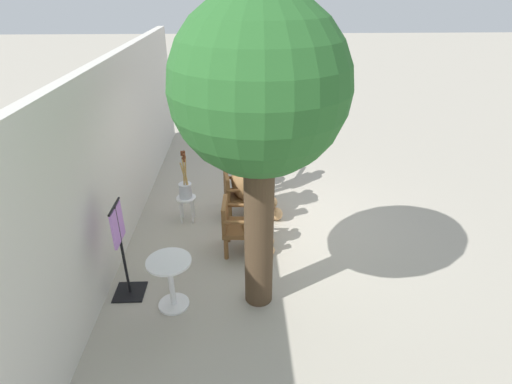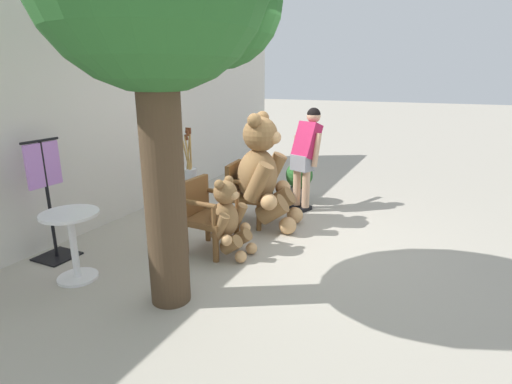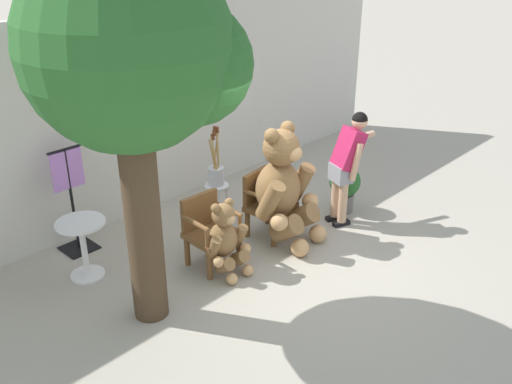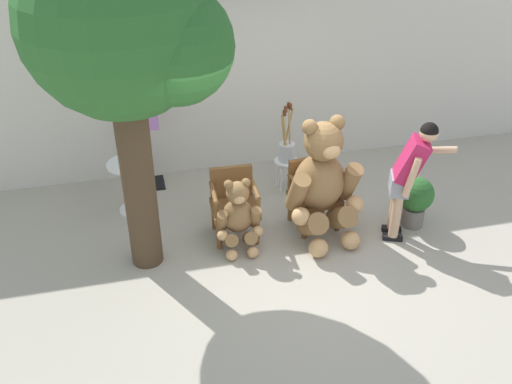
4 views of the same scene
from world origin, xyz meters
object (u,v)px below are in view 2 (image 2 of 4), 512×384
brush_bucket (189,174)px  round_side_table (73,238)px  white_stool (190,193)px  potted_plant (299,179)px  wooden_chair_right (245,191)px  clothing_display_stand (48,198)px  teddy_bear_large (263,172)px  teddy_bear_small (228,218)px  person_visitor (306,151)px  wooden_chair_left (206,213)px

brush_bucket → round_side_table: brush_bucket is taller
white_stool → potted_plant: (1.33, -1.22, 0.04)m
wooden_chair_right → clothing_display_stand: 2.44m
wooden_chair_right → potted_plant: bearing=-15.8°
teddy_bear_large → wooden_chair_right: bearing=94.1°
white_stool → brush_bucket: 0.29m
teddy_bear_small → round_side_table: teddy_bear_small is taller
person_visitor → potted_plant: size_ratio=2.29×
teddy_bear_large → white_stool: (-0.11, 1.13, -0.41)m
white_stool → wooden_chair_left: bearing=-136.6°
wooden_chair_right → person_visitor: (0.98, -0.54, 0.46)m
brush_bucket → round_side_table: bearing=-178.7°
wooden_chair_right → round_side_table: wooden_chair_right is taller
brush_bucket → potted_plant: 1.83m
white_stool → round_side_table: round_side_table is taller
wooden_chair_right → teddy_bear_small: bearing=-164.0°
white_stool → round_side_table: bearing=-178.6°
wooden_chair_right → brush_bucket: brush_bucket is taller
wooden_chair_right → white_stool: 0.88m
teddy_bear_small → potted_plant: 2.26m
teddy_bear_large → round_side_table: teddy_bear_large is taller
teddy_bear_large → brush_bucket: 1.14m
teddy_bear_large → brush_bucket: teddy_bear_large is taller
teddy_bear_small → brush_bucket: (0.92, 1.16, 0.20)m
teddy_bear_small → round_side_table: bearing=137.1°
brush_bucket → person_visitor: bearing=-52.7°
person_visitor → round_side_table: bearing=156.9°
potted_plant → teddy_bear_small: bearing=178.5°
wooden_chair_right → teddy_bear_large: size_ratio=0.55×
person_visitor → white_stool: size_ratio=3.38×
round_side_table → person_visitor: bearing=-23.1°
potted_plant → white_stool: bearing=137.5°
white_stool → teddy_bear_large: bearing=-84.4°
wooden_chair_right → wooden_chair_left: bearing=180.0°
round_side_table → potted_plant: 3.64m
white_stool → teddy_bear_small: bearing=-128.5°
white_stool → clothing_display_stand: size_ratio=0.34×
wooden_chair_left → clothing_display_stand: size_ratio=0.63×
teddy_bear_large → clothing_display_stand: 2.61m
white_stool → brush_bucket: bearing=-132.4°
wooden_chair_right → white_stool: wooden_chair_right is taller
teddy_bear_large → wooden_chair_left: bearing=165.6°
white_stool → potted_plant: 1.81m
brush_bucket → teddy_bear_large: bearing=-84.3°
white_stool → brush_bucket: brush_bucket is taller
teddy_bear_large → teddy_bear_small: size_ratio=1.70×
white_stool → brush_bucket: (-0.00, -0.00, 0.29)m
wooden_chair_left → person_visitor: person_visitor is taller
wooden_chair_left → brush_bucket: 1.28m
teddy_bear_large → brush_bucket: size_ratio=1.82×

